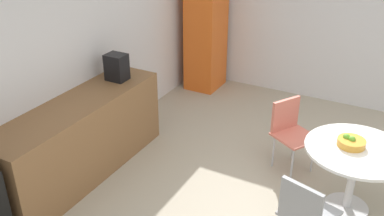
{
  "coord_description": "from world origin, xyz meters",
  "views": [
    {
      "loc": [
        -3.36,
        -0.39,
        2.91
      ],
      "look_at": [
        0.05,
        1.45,
        0.95
      ],
      "focal_mm": 39.84,
      "sensor_mm": 36.0,
      "label": 1
    }
  ],
  "objects_px": {
    "fruit_bowl": "(351,142)",
    "mug_white": "(125,74)",
    "chair_gray": "(305,211)",
    "coffee_maker": "(117,67)",
    "chair_coral": "(290,126)",
    "locker_cabinet": "(206,32)",
    "round_table": "(355,162)"
  },
  "relations": [
    {
      "from": "fruit_bowl",
      "to": "mug_white",
      "type": "relative_size",
      "value": 2.06
    },
    {
      "from": "chair_gray",
      "to": "coffee_maker",
      "type": "distance_m",
      "value": 2.72
    },
    {
      "from": "chair_coral",
      "to": "fruit_bowl",
      "type": "xyz_separation_m",
      "value": [
        -0.45,
        -0.72,
        0.24
      ]
    },
    {
      "from": "chair_coral",
      "to": "chair_gray",
      "type": "bearing_deg",
      "value": -158.45
    },
    {
      "from": "locker_cabinet",
      "to": "chair_coral",
      "type": "distance_m",
      "value": 2.55
    },
    {
      "from": "mug_white",
      "to": "locker_cabinet",
      "type": "bearing_deg",
      "value": -1.7
    },
    {
      "from": "chair_coral",
      "to": "round_table",
      "type": "bearing_deg",
      "value": -120.77
    },
    {
      "from": "round_table",
      "to": "coffee_maker",
      "type": "height_order",
      "value": "coffee_maker"
    },
    {
      "from": "fruit_bowl",
      "to": "mug_white",
      "type": "distance_m",
      "value": 2.69
    },
    {
      "from": "fruit_bowl",
      "to": "chair_coral",
      "type": "bearing_deg",
      "value": 57.72
    },
    {
      "from": "locker_cabinet",
      "to": "coffee_maker",
      "type": "distance_m",
      "value": 2.18
    },
    {
      "from": "fruit_bowl",
      "to": "chair_gray",
      "type": "bearing_deg",
      "value": 168.65
    },
    {
      "from": "round_table",
      "to": "chair_gray",
      "type": "bearing_deg",
      "value": 163.87
    },
    {
      "from": "locker_cabinet",
      "to": "coffee_maker",
      "type": "height_order",
      "value": "locker_cabinet"
    },
    {
      "from": "chair_gray",
      "to": "fruit_bowl",
      "type": "distance_m",
      "value": 0.95
    },
    {
      "from": "locker_cabinet",
      "to": "fruit_bowl",
      "type": "distance_m",
      "value": 3.36
    },
    {
      "from": "round_table",
      "to": "mug_white",
      "type": "distance_m",
      "value": 2.78
    },
    {
      "from": "locker_cabinet",
      "to": "coffee_maker",
      "type": "relative_size",
      "value": 5.78
    },
    {
      "from": "mug_white",
      "to": "coffee_maker",
      "type": "bearing_deg",
      "value": 160.02
    },
    {
      "from": "locker_cabinet",
      "to": "chair_coral",
      "type": "relative_size",
      "value": 2.23
    },
    {
      "from": "chair_coral",
      "to": "mug_white",
      "type": "distance_m",
      "value": 2.06
    },
    {
      "from": "locker_cabinet",
      "to": "chair_coral",
      "type": "height_order",
      "value": "locker_cabinet"
    },
    {
      "from": "fruit_bowl",
      "to": "coffee_maker",
      "type": "distance_m",
      "value": 2.74
    },
    {
      "from": "chair_coral",
      "to": "coffee_maker",
      "type": "bearing_deg",
      "value": 104.88
    },
    {
      "from": "chair_gray",
      "to": "fruit_bowl",
      "type": "height_order",
      "value": "fruit_bowl"
    },
    {
      "from": "locker_cabinet",
      "to": "chair_coral",
      "type": "bearing_deg",
      "value": -130.67
    },
    {
      "from": "fruit_bowl",
      "to": "mug_white",
      "type": "height_order",
      "value": "mug_white"
    },
    {
      "from": "chair_coral",
      "to": "coffee_maker",
      "type": "xyz_separation_m",
      "value": [
        -0.53,
        2.01,
        0.54
      ]
    },
    {
      "from": "fruit_bowl",
      "to": "mug_white",
      "type": "bearing_deg",
      "value": 89.46
    },
    {
      "from": "locker_cabinet",
      "to": "chair_gray",
      "type": "relative_size",
      "value": 2.23
    },
    {
      "from": "chair_coral",
      "to": "mug_white",
      "type": "xyz_separation_m",
      "value": [
        -0.43,
        1.97,
        0.43
      ]
    },
    {
      "from": "chair_gray",
      "to": "coffee_maker",
      "type": "relative_size",
      "value": 2.59
    }
  ]
}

